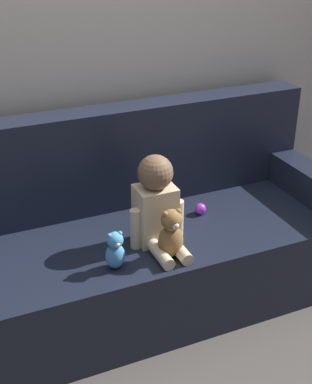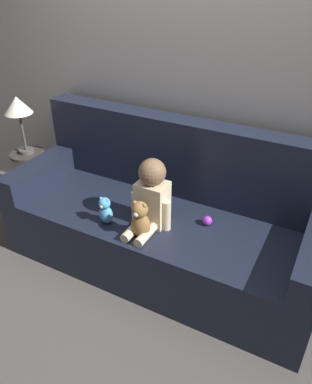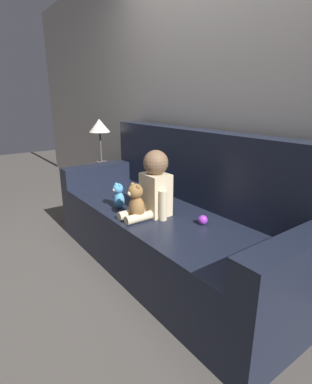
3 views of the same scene
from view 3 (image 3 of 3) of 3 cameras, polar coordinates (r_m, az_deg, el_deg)
The scene contains 8 objects.
ground_plane at distance 2.42m, azimuth 2.01°, elevation -13.78°, with size 12.00×12.00×0.00m, color #4C4742.
wall_back at distance 2.42m, azimuth 12.30°, elevation 18.14°, with size 8.00×0.05×2.60m.
couch at distance 2.30m, azimuth 3.40°, elevation -5.84°, with size 2.17×0.84×1.03m.
person_baby at distance 2.08m, azimuth -0.43°, elevation 0.95°, with size 0.28×0.36×0.46m.
teddy_bear_brown at distance 2.01m, azimuth -3.80°, elevation -1.94°, with size 0.12×0.12×0.26m.
plush_toy_side at distance 2.26m, azimuth -7.13°, elevation -0.73°, with size 0.09×0.09×0.19m.
toy_ball at distance 2.00m, azimuth 8.90°, elevation -5.26°, with size 0.06×0.06×0.06m.
side_table at distance 3.29m, azimuth -10.57°, elevation 9.40°, with size 0.29×0.29×1.05m.
Camera 3 is at (1.62, -1.29, 1.26)m, focal length 28.00 mm.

